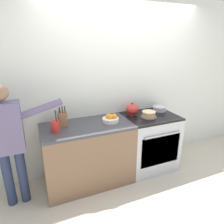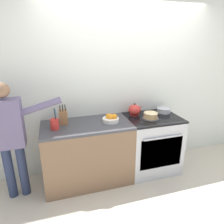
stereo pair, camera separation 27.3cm
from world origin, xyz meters
name	(u,v)px [view 2 (the right image)]	position (x,y,z in m)	size (l,w,h in m)	color
ground_plane	(140,183)	(0.00, 0.00, 0.00)	(16.00, 16.00, 0.00)	beige
wall_back	(126,86)	(0.00, 0.67, 1.30)	(8.00, 0.04, 2.60)	silver
counter_cabinet	(88,153)	(-0.70, 0.33, 0.44)	(1.21, 0.65, 0.88)	brown
stove_range	(151,143)	(0.30, 0.32, 0.44)	(0.79, 0.68, 0.88)	#B7BABF
layer_cake	(151,116)	(0.23, 0.26, 0.93)	(0.25, 0.25, 0.09)	#4C4C51
tea_kettle	(135,110)	(0.07, 0.48, 0.97)	(0.24, 0.19, 0.19)	red
mixing_bowl	(164,110)	(0.57, 0.46, 0.92)	(0.22, 0.22, 0.08)	#B7BABF
knife_block	(63,117)	(-0.99, 0.44, 0.98)	(0.11, 0.14, 0.28)	olive
utensil_crock	(55,124)	(-1.11, 0.28, 0.96)	(0.11, 0.11, 0.29)	red
fruit_bowl	(111,119)	(-0.35, 0.32, 0.93)	(0.23, 0.23, 0.12)	silver
person_baker	(10,133)	(-1.64, 0.27, 0.90)	(0.89, 0.20, 1.52)	#283351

